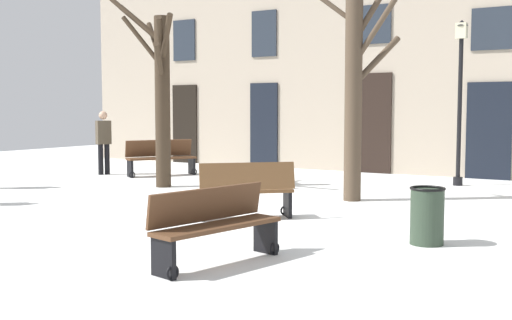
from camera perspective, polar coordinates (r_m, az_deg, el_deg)
ground_plane at (r=11.23m, az=-4.14°, el=-4.65°), size 32.86×32.86×0.00m
building_facade at (r=18.37m, az=10.65°, el=11.16°), size 20.54×0.60×7.75m
tree_right_of_center at (r=12.56m, az=8.88°, el=6.50°), size 1.97×1.23×4.42m
tree_center at (r=14.73m, az=-8.62°, el=6.45°), size 2.29×1.34×4.42m
streetlamp at (r=15.59m, az=17.88°, el=6.43°), size 0.30×0.30×3.85m
litter_bin at (r=8.79m, az=15.12°, el=-4.84°), size 0.47×0.47×0.77m
bench_near_center_tree at (r=10.40m, az=-0.91°, el=-2.72°), size 1.48×1.40×0.95m
bench_near_lamp at (r=17.28m, az=-8.56°, el=0.26°), size 1.41×1.84×0.97m
bench_by_litter_bin at (r=7.46m, az=-3.70°, el=-5.77°), size 0.81×1.80×0.89m
person_near_bench at (r=17.82m, az=-13.54°, el=1.82°), size 0.37×0.44×1.74m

